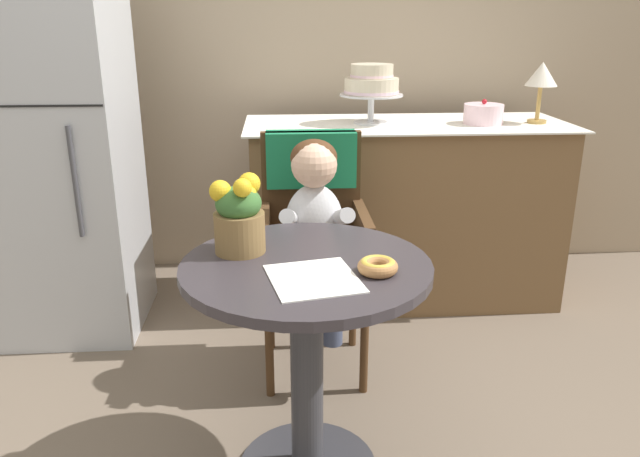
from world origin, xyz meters
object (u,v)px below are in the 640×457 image
Objects in this scene: donut_front at (378,266)px; table_lamp at (542,77)px; seated_child at (315,217)px; tiered_cake_stand at (372,84)px; flower_vase at (238,215)px; cafe_table at (307,329)px; wicker_chair at (312,214)px; round_layer_cake at (483,114)px; refrigerator at (54,146)px.

table_lamp reaches higher than donut_front.
tiered_cake_stand reaches higher than seated_child.
seated_child is 0.53m from flower_vase.
cafe_table is 2.53× the size of table_lamp.
tiered_cake_stand is at bearing 61.26° from wicker_chair.
seated_child reaches higher than donut_front.
table_lamp reaches higher than wicker_chair.
round_layer_cake is (1.10, 1.15, 0.11)m from flower_vase.
table_lamp is at bearing 25.45° from wicker_chair.
round_layer_cake reaches higher than donut_front.
refrigerator is at bearing 130.69° from flower_vase.
cafe_table is 1.60m from round_layer_cake.
wicker_chair reaches higher than donut_front.
refrigerator is (-1.24, 1.19, 0.11)m from donut_front.
wicker_chair is at bearing 85.31° from cafe_table.
round_layer_cake is 0.65× the size of table_lamp.
donut_front is 1.72m from refrigerator.
round_layer_cake is at bearing 54.15° from cafe_table.
seated_child reaches higher than cafe_table.
flower_vase is (-0.25, -0.44, 0.16)m from seated_child.
seated_child is 0.43× the size of refrigerator.
refrigerator is (-0.86, 1.00, 0.01)m from flower_vase.
table_lamp is 0.17× the size of refrigerator.
wicker_chair is 0.16m from seated_child.
cafe_table is at bearing -105.95° from tiered_cake_stand.
donut_front is at bearing -24.77° from cafe_table.
flower_vase is 1.27× the size of round_layer_cake.
seated_child is at bearing 101.87° from donut_front.
seated_child is 1.25m from refrigerator.
table_lamp is (0.27, 0.01, 0.17)m from round_layer_cake.
tiered_cake_stand reaches higher than round_layer_cake.
tiered_cake_stand is (0.31, 0.60, 0.44)m from wicker_chair.
seated_child is 3.92× the size of round_layer_cake.
wicker_chair is 0.56× the size of refrigerator.
table_lamp is (0.80, -0.04, 0.03)m from tiered_cake_stand.
cafe_table is 0.99× the size of seated_child.
flower_vase reaches higher than cafe_table.
cafe_table is 1.47m from tiered_cake_stand.
donut_front is at bearing -97.41° from tiered_cake_stand.
wicker_chair is at bearing 67.38° from flower_vase.
donut_front is (0.13, -0.79, 0.10)m from wicker_chair.
table_lamp is at bearing 40.28° from flower_vase.
wicker_chair is at bearing -117.69° from tiered_cake_stand.
tiered_cake_stand is at bearing 174.65° from round_layer_cake.
wicker_chair is 8.59× the size of donut_front.
round_layer_cake is (0.71, 1.34, 0.21)m from donut_front.
flower_vase is (-0.19, 0.10, 0.33)m from cafe_table.
table_lamp reaches higher than cafe_table.
wicker_chair is 1.20m from refrigerator.
tiered_cake_stand is 0.18× the size of refrigerator.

